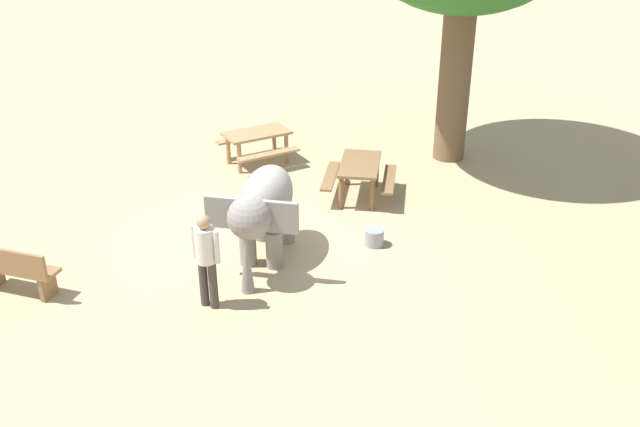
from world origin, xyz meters
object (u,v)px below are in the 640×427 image
object	(u,v)px
elephant	(263,207)
wooden_bench	(15,269)
person_handler	(206,254)
picnic_table_far	(257,140)
picnic_table_near	(360,171)
feed_bucket	(374,237)

from	to	relation	value
elephant	wooden_bench	bearing A→B (deg)	-62.95
elephant	person_handler	xyz separation A→B (m)	(1.66, -0.34, -0.09)
picnic_table_far	picnic_table_near	bearing A→B (deg)	111.07
person_handler	picnic_table_near	size ratio (longest dim) A/B	0.96
person_handler	wooden_bench	size ratio (longest dim) A/B	1.15
picnic_table_near	picnic_table_far	world-z (taller)	same
elephant	picnic_table_far	world-z (taller)	elephant
person_handler	wooden_bench	world-z (taller)	person_handler
wooden_bench	picnic_table_far	xyz separation A→B (m)	(-6.36, 1.83, 0.12)
wooden_bench	elephant	bearing A→B (deg)	34.01
elephant	picnic_table_near	bearing A→B (deg)	156.02
wooden_bench	picnic_table_near	xyz separation A→B (m)	(-5.19, 4.55, 0.12)
picnic_table_near	feed_bucket	bearing A→B (deg)	12.91
elephant	person_handler	world-z (taller)	person_handler
elephant	picnic_table_far	bearing A→B (deg)	-162.95
wooden_bench	picnic_table_near	size ratio (longest dim) A/B	0.84
elephant	wooden_bench	size ratio (longest dim) A/B	1.66
picnic_table_near	feed_bucket	world-z (taller)	picnic_table_near
wooden_bench	picnic_table_far	bearing A→B (deg)	76.10
elephant	picnic_table_near	size ratio (longest dim) A/B	1.39
wooden_bench	feed_bucket	world-z (taller)	wooden_bench
picnic_table_near	picnic_table_far	bearing A→B (deg)	-120.86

